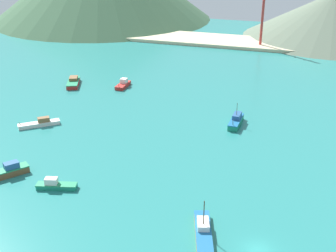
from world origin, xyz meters
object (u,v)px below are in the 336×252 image
Objects in this scene: fishing_boat_0 at (123,84)px; fishing_boat_4 at (203,233)px; fishing_boat_1 at (8,171)px; fishing_boat_7 at (40,123)px; fishing_boat_5 at (236,121)px; radio_tower at (263,9)px; fishing_boat_3 at (56,185)px; fishing_boat_9 at (73,82)px.

fishing_boat_0 is 0.61× the size of fishing_boat_4.
fishing_boat_4 is (39.15, -6.24, -0.25)m from fishing_boat_1.
fishing_boat_5 is at bearing 18.69° from fishing_boat_7.
radio_tower reaches higher than fishing_boat_1.
fishing_boat_1 is 10.87m from fishing_boat_3.
fishing_boat_9 is (-53.20, 56.77, 0.15)m from fishing_boat_4.
fishing_boat_1 is 0.69× the size of fishing_boat_4.
radio_tower is (32.03, 58.50, 13.65)m from fishing_boat_0.
fishing_boat_9 is at bearing 105.53° from fishing_boat_1.
radio_tower is (39.69, 90.06, 13.77)m from fishing_boat_7.
fishing_boat_4 is 0.40× the size of radio_tower.
fishing_boat_3 is 0.77× the size of fishing_boat_9.
radio_tower reaches higher than fishing_boat_9.
fishing_boat_9 is at bearing 115.68° from fishing_boat_3.
fishing_boat_1 reaches higher than fishing_boat_9.
fishing_boat_7 is 0.31× the size of radio_tower.
fishing_boat_4 reaches higher than fishing_boat_5.
radio_tower reaches higher than fishing_boat_5.
fishing_boat_1 is at bearing -90.64° from fishing_boat_0.
fishing_boat_5 is (-2.59, 42.82, 0.28)m from fishing_boat_4.
fishing_boat_4 is (38.56, -59.63, -0.09)m from fishing_boat_0.
fishing_boat_4 reaches higher than fishing_boat_3.
fishing_boat_5 is at bearing 93.46° from fishing_boat_4.
fishing_boat_1 is 52.44m from fishing_boat_9.
fishing_boat_5 is 52.49m from fishing_boat_9.
fishing_boat_3 is at bearing -100.93° from radio_tower.
fishing_boat_1 is 39.65m from fishing_boat_4.
fishing_boat_5 reaches higher than fishing_boat_3.
radio_tower is at bearing 79.07° from fishing_boat_3.
fishing_boat_9 is (-50.60, 13.95, -0.13)m from fishing_boat_5.
fishing_boat_7 is at bearing 127.88° from fishing_boat_3.
fishing_boat_7 is 0.89× the size of fishing_boat_9.
fishing_boat_5 is 0.87× the size of fishing_boat_9.
fishing_boat_7 is at bearing 148.74° from fishing_boat_4.
fishing_boat_9 is at bearing 164.59° from fishing_boat_5.
fishing_boat_0 is 32.48m from fishing_boat_7.
fishing_boat_1 is at bearing -134.99° from fishing_boat_5.
radio_tower is (21.82, 113.03, 13.72)m from fishing_boat_3.
fishing_boat_3 is at bearing -6.06° from fishing_boat_1.
fishing_boat_7 is (-43.63, -14.76, -0.31)m from fishing_boat_5.
fishing_boat_0 is 0.24× the size of radio_tower.
fishing_boat_3 is at bearing -79.40° from fishing_boat_0.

